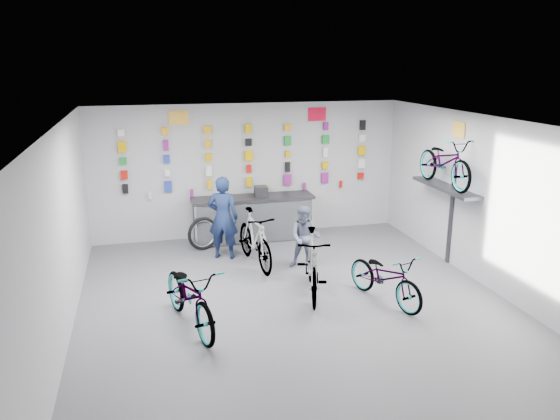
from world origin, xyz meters
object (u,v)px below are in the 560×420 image
object	(u,v)px
bike_service	(255,239)
bike_right	(386,277)
counter	(253,219)
bike_left	(190,295)
customer	(305,237)
clerk	(223,218)
bike_center	(312,264)

from	to	relation	value
bike_service	bike_right	bearing A→B (deg)	-58.49
counter	bike_right	size ratio (longest dim) A/B	1.60
bike_left	bike_right	distance (m)	3.23
bike_right	customer	xyz separation A→B (m)	(-0.84, 1.83, 0.17)
clerk	customer	xyz separation A→B (m)	(1.44, -0.94, -0.23)
counter	bike_right	xyz separation A→B (m)	(1.48, -3.72, -0.04)
bike_center	bike_right	size ratio (longest dim) A/B	1.10
bike_right	customer	size ratio (longest dim) A/B	1.37
bike_left	clerk	size ratio (longest dim) A/B	1.15
bike_left	bike_center	size ratio (longest dim) A/B	1.05
clerk	counter	bearing A→B (deg)	-108.35
bike_right	bike_center	bearing A→B (deg)	134.01
bike_service	clerk	distance (m)	0.85
bike_service	clerk	xyz separation A→B (m)	(-0.52, 0.60, 0.30)
bike_center	bike_service	distance (m)	1.73
counter	bike_left	distance (m)	4.20
bike_right	counter	bearing A→B (deg)	93.29
bike_right	clerk	world-z (taller)	clerk
bike_left	bike_right	size ratio (longest dim) A/B	1.16
customer	bike_right	bearing A→B (deg)	-44.48
bike_center	clerk	xyz separation A→B (m)	(-1.19, 2.19, 0.29)
bike_right	customer	world-z (taller)	customer
customer	bike_service	bearing A→B (deg)	-179.59
bike_left	counter	bearing A→B (deg)	50.95
clerk	customer	distance (m)	1.74
counter	clerk	xyz separation A→B (m)	(-0.81, -0.95, 0.36)
bike_right	customer	distance (m)	2.02
bike_left	bike_right	xyz separation A→B (m)	(3.23, 0.10, -0.07)
bike_left	bike_center	distance (m)	2.23
bike_service	customer	xyz separation A→B (m)	(0.92, -0.34, 0.06)
counter	bike_center	size ratio (longest dim) A/B	1.45
counter	customer	xyz separation A→B (m)	(0.63, -1.89, 0.13)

